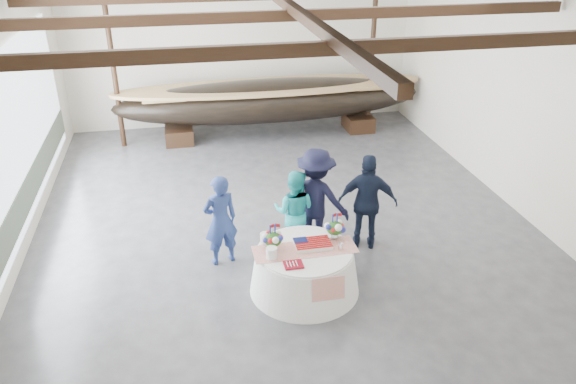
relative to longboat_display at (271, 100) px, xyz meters
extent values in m
cube|color=#3D3D42|center=(-0.61, -4.68, -1.04)|extent=(10.00, 12.00, 0.01)
cube|color=silver|center=(-0.61, 1.32, 1.21)|extent=(10.00, 0.02, 4.50)
cube|color=silver|center=(-0.61, -10.68, 1.21)|extent=(10.00, 0.02, 4.50)
cube|color=silver|center=(-5.61, -4.68, 1.21)|extent=(0.02, 12.00, 4.50)
cube|color=silver|center=(4.39, -4.68, 1.21)|extent=(0.02, 12.00, 4.50)
cube|color=black|center=(-0.61, -8.18, 3.21)|extent=(9.80, 0.12, 0.18)
cube|color=black|center=(-0.61, -5.68, 3.21)|extent=(9.80, 0.12, 0.18)
cylinder|color=black|center=(-4.11, 0.00, 1.21)|extent=(0.14, 0.14, 4.50)
cylinder|color=black|center=(2.89, 0.00, 1.21)|extent=(0.14, 0.14, 4.50)
cube|color=silver|center=(-5.56, -3.68, 0.96)|extent=(0.02, 7.00, 3.20)
cube|color=#596654|center=(-5.55, -3.68, -0.14)|extent=(0.02, 7.00, 0.60)
cube|color=black|center=(-2.60, 0.00, -0.82)|extent=(0.76, 0.98, 0.43)
cube|color=black|center=(2.60, 0.00, -0.82)|extent=(0.76, 0.98, 0.43)
ellipsoid|color=black|center=(0.00, 0.00, -0.01)|extent=(8.67, 1.73, 1.19)
cube|color=#9E7A4C|center=(0.00, 0.00, 0.32)|extent=(6.94, 1.14, 0.07)
cone|color=white|center=(-0.72, -7.36, -0.66)|extent=(1.85, 1.85, 0.77)
cylinder|color=white|center=(-0.72, -7.36, -0.26)|extent=(1.57, 1.57, 0.04)
cube|color=red|center=(-0.72, -7.36, -0.24)|extent=(1.72, 0.56, 0.01)
cube|color=white|center=(-0.57, -7.29, -0.21)|extent=(0.60, 0.40, 0.07)
cylinder|color=white|center=(-1.30, -7.51, -0.14)|extent=(0.18, 0.18, 0.20)
cylinder|color=white|center=(-1.32, -7.04, -0.15)|extent=(0.18, 0.18, 0.19)
cube|color=maroon|center=(-1.00, -7.78, -0.23)|extent=(0.30, 0.24, 0.03)
cone|color=silver|center=(-0.15, -7.48, -0.18)|extent=(0.09, 0.09, 0.12)
imported|color=navy|center=(-2.00, -6.24, -0.17)|extent=(0.72, 0.58, 1.73)
imported|color=#21ABAE|center=(-0.62, -6.10, -0.22)|extent=(0.98, 0.89, 1.63)
imported|color=black|center=(-0.20, -5.99, -0.05)|extent=(1.47, 1.28, 1.97)
imported|color=#141C31|center=(0.74, -6.24, -0.10)|extent=(1.19, 0.78, 1.88)
camera|label=1|loc=(-2.54, -14.97, 4.74)|focal=35.00mm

